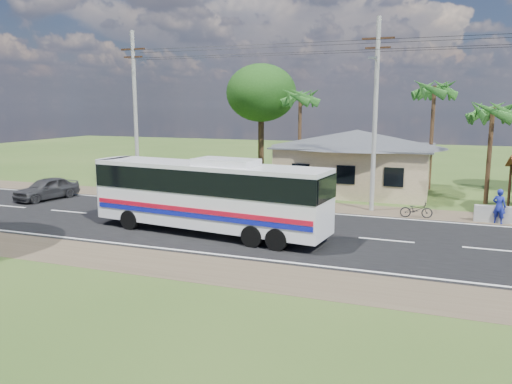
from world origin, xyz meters
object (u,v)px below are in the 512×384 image
coach_bus (209,191)px  motorcycle (416,210)px  small_car (47,188)px  person (499,206)px

coach_bus → motorcycle: 11.75m
coach_bus → small_car: 14.56m
small_car → motorcycle: bearing=18.7°
motorcycle → coach_bus: bearing=118.9°
person → small_car: size_ratio=0.43×
motorcycle → small_car: (-23.10, -2.69, 0.28)m
person → small_car: 27.34m
coach_bus → person: bearing=34.8°
coach_bus → small_car: bearing=169.6°
person → coach_bus: bearing=50.7°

